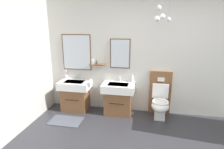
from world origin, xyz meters
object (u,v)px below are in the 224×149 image
at_px(vanity_sink_left, 76,94).
at_px(toilet, 160,100).
at_px(vanity_sink_right, 118,97).
at_px(toothbrush_cup, 66,76).
at_px(soap_dispenser, 132,79).

bearing_deg(vanity_sink_left, toilet, 0.34).
bearing_deg(vanity_sink_right, toilet, 0.72).
relative_size(vanity_sink_right, toothbrush_cup, 3.48).
distance_m(vanity_sink_left, toilet, 1.96).
relative_size(vanity_sink_right, soap_dispenser, 3.89).
distance_m(toilet, soap_dispenser, 0.78).
bearing_deg(toothbrush_cup, toilet, -4.11).
height_order(vanity_sink_right, toilet, toilet).
distance_m(vanity_sink_left, vanity_sink_right, 1.03).
bearing_deg(toothbrush_cup, vanity_sink_left, -31.47).
height_order(toilet, toothbrush_cup, toilet).
height_order(toilet, soap_dispenser, toilet).
bearing_deg(soap_dispenser, vanity_sink_left, -172.16).
bearing_deg(toilet, toothbrush_cup, 175.89).
bearing_deg(toilet, vanity_sink_right, -179.28).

